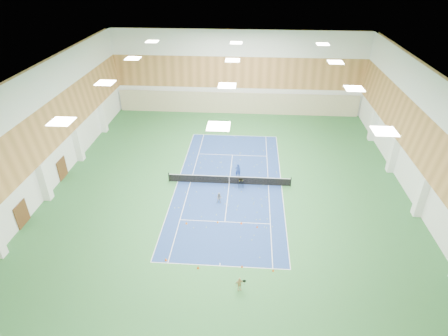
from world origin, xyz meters
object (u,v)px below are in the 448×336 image
object	(u,v)px
child_court	(219,198)
ball_cart	(241,184)
coach	(238,170)
child_apron	(239,284)
tennis_net	(229,179)

from	to	relation	value
child_court	ball_cart	size ratio (longest dim) A/B	1.22
coach	child_apron	size ratio (longest dim) A/B	1.36
tennis_net	ball_cart	bearing A→B (deg)	-25.78
child_apron	ball_cart	size ratio (longest dim) A/B	1.25
tennis_net	child_court	bearing A→B (deg)	-102.11
child_apron	tennis_net	bearing A→B (deg)	75.99
tennis_net	coach	xyz separation A→B (m)	(0.84, 1.54, 0.24)
coach	child_apron	world-z (taller)	coach
coach	ball_cart	xyz separation A→B (m)	(0.40, -2.14, -0.33)
tennis_net	ball_cart	size ratio (longest dim) A/B	13.73
child_apron	ball_cart	bearing A→B (deg)	71.04
ball_cart	child_court	bearing A→B (deg)	-134.65
tennis_net	child_court	world-z (taller)	child_court
tennis_net	ball_cart	distance (m)	1.38
coach	child_apron	distance (m)	15.69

